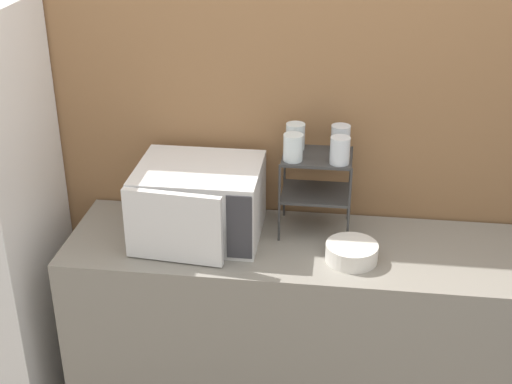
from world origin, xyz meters
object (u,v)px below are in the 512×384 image
Objects in this scene: glass_back_left at (295,136)px; microwave at (198,202)px; glass_front_left at (293,147)px; dish_rack at (316,177)px; glass_back_right at (340,138)px; bowl at (352,253)px; glass_front_right at (340,150)px.

microwave is at bearing -156.32° from glass_back_left.
glass_front_left is at bearing -89.79° from glass_back_left.
microwave is 0.49m from dish_rack.
glass_back_right is 0.53× the size of bowl.
bowl is (0.63, -0.13, -0.12)m from microwave.
glass_front_right is at bearing 4.08° from microwave.
glass_back_left reaches higher than microwave.
glass_back_left is at bearing 90.21° from glass_front_left.
dish_rack is 0.35m from bowl.
glass_back_left reaches higher than dish_rack.
glass_front_left is 0.53× the size of bowl.
microwave is 0.45m from glass_front_left.
glass_back_right reaches higher than microwave.
dish_rack is 3.15× the size of glass_back_right.
glass_front_left reaches higher than dish_rack.
glass_front_left and glass_back_right have the same top height.
glass_back_right is (0.18, 0.12, 0.00)m from glass_front_left.
glass_front_left and glass_back_left have the same top height.
microwave is at bearing -163.27° from glass_back_right.
glass_back_left is (-0.09, 0.06, 0.15)m from dish_rack.
glass_back_left is at bearing 23.68° from microwave.
glass_front_left is 0.22m from glass_back_right.
glass_front_left is at bearing -146.26° from glass_back_right.
dish_rack is at bearing -32.76° from glass_back_left.
microwave is 4.64× the size of glass_back_right.
glass_front_right is at bearing -34.33° from glass_back_left.
bowl is (0.07, -0.29, -0.36)m from glass_back_right.
microwave is at bearing 168.75° from bowl.
microwave is 0.65m from bowl.
microwave is 2.45× the size of bowl.
glass_front_right and glass_back_left have the same top height.
dish_rack reaches higher than microwave.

